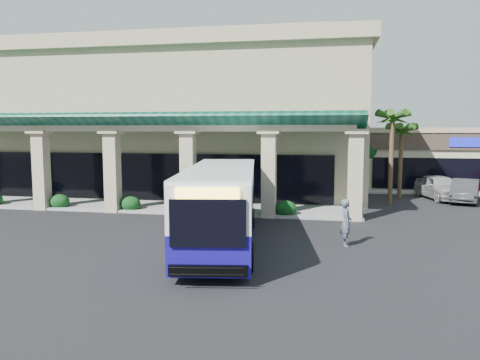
% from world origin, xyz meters
% --- Properties ---
extents(ground, '(110.00, 110.00, 0.00)m').
position_xyz_m(ground, '(0.00, 0.00, 0.00)').
color(ground, black).
extents(main_building, '(30.80, 14.80, 11.35)m').
position_xyz_m(main_building, '(-8.00, 16.00, 5.67)').
color(main_building, tan).
rests_on(main_building, ground).
extents(arcade, '(30.00, 6.20, 5.70)m').
position_xyz_m(arcade, '(-8.00, 6.80, 2.85)').
color(arcade, '#0C4936').
rests_on(arcade, ground).
extents(palm_0, '(2.40, 2.40, 6.60)m').
position_xyz_m(palm_0, '(8.50, 11.00, 3.30)').
color(palm_0, '#204713').
rests_on(palm_0, ground).
extents(palm_1, '(2.40, 2.40, 5.80)m').
position_xyz_m(palm_1, '(9.50, 14.00, 2.90)').
color(palm_1, '#204713').
rests_on(palm_1, ground).
extents(broadleaf_tree, '(2.60, 2.60, 4.81)m').
position_xyz_m(broadleaf_tree, '(7.50, 19.00, 2.41)').
color(broadleaf_tree, '#0B3310').
rests_on(broadleaf_tree, ground).
extents(transit_bus, '(4.36, 11.70, 3.19)m').
position_xyz_m(transit_bus, '(0.36, -1.11, 1.60)').
color(transit_bus, '#190E8F').
rests_on(transit_bus, ground).
extents(pedestrian, '(0.50, 0.72, 1.92)m').
position_xyz_m(pedestrian, '(5.38, -0.45, 0.96)').
color(pedestrian, '#52586D').
rests_on(pedestrian, ground).
extents(car_silver, '(2.99, 5.24, 1.68)m').
position_xyz_m(car_silver, '(12.12, 13.99, 0.84)').
color(car_silver, '#B0B0B0').
rests_on(car_silver, ground).
extents(car_white, '(2.89, 4.83, 1.50)m').
position_xyz_m(car_white, '(13.46, 12.97, 0.75)').
color(car_white, '#3B3C40').
rests_on(car_white, ground).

